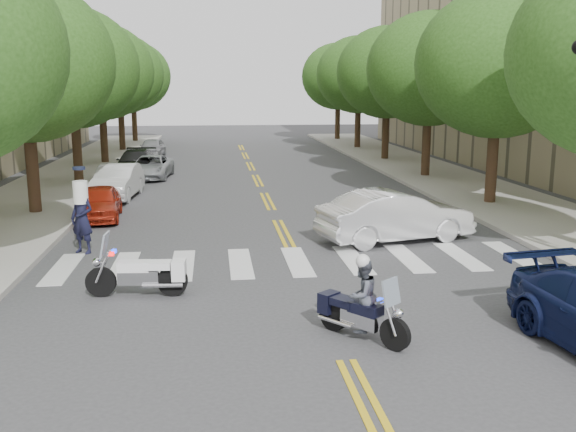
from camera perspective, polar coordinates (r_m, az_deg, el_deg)
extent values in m
plane|color=#38383A|center=(11.50, 5.17, -12.69)|extent=(140.00, 140.00, 0.00)
cube|color=#9E9991|center=(33.39, -19.24, 2.85)|extent=(5.00, 60.00, 0.15)
cube|color=#9E9991|center=(34.64, 13.17, 3.47)|extent=(5.00, 60.00, 0.15)
cylinder|color=#382316|center=(25.32, -21.75, 3.75)|extent=(0.44, 0.44, 3.32)
ellipsoid|color=#244B15|center=(25.15, -22.42, 12.59)|extent=(6.40, 6.40, 5.76)
cylinder|color=#382316|center=(33.06, -18.24, 5.61)|extent=(0.44, 0.44, 3.32)
ellipsoid|color=#244B15|center=(32.94, -18.67, 12.37)|extent=(6.40, 6.40, 5.76)
cylinder|color=#382316|center=(40.91, -16.05, 6.75)|extent=(0.44, 0.44, 3.32)
ellipsoid|color=#244B15|center=(40.80, -16.36, 12.21)|extent=(6.40, 6.40, 5.76)
cylinder|color=#382316|center=(48.80, -14.56, 7.51)|extent=(0.44, 0.44, 3.32)
ellipsoid|color=#244B15|center=(48.72, -14.80, 12.09)|extent=(6.40, 6.40, 5.76)
cylinder|color=#382316|center=(56.73, -13.49, 8.06)|extent=(0.44, 0.44, 3.32)
ellipsoid|color=#244B15|center=(56.65, -13.67, 12.00)|extent=(6.40, 6.40, 5.76)
cylinder|color=#382316|center=(26.82, 17.67, 4.41)|extent=(0.44, 0.44, 3.32)
ellipsoid|color=#244B15|center=(26.66, 18.19, 12.76)|extent=(6.40, 6.40, 5.76)
cylinder|color=#382316|center=(34.23, 12.18, 6.10)|extent=(0.44, 0.44, 3.32)
ellipsoid|color=#244B15|center=(34.10, 12.46, 12.64)|extent=(6.40, 6.40, 5.76)
cylinder|color=#382316|center=(41.85, 8.65, 7.16)|extent=(0.44, 0.44, 3.32)
ellipsoid|color=#244B15|center=(41.75, 8.82, 12.50)|extent=(6.40, 6.40, 5.76)
cylinder|color=#382316|center=(49.60, 6.21, 7.87)|extent=(0.44, 0.44, 3.32)
ellipsoid|color=#244B15|center=(49.51, 6.31, 12.38)|extent=(6.40, 6.40, 5.76)
cylinder|color=#382316|center=(57.41, 4.42, 8.38)|extent=(0.44, 0.44, 3.32)
ellipsoid|color=#244B15|center=(57.34, 4.48, 12.27)|extent=(6.40, 6.40, 5.76)
cylinder|color=black|center=(11.91, 9.50, -10.34)|extent=(0.48, 0.55, 0.61)
cylinder|color=black|center=(12.72, 4.11, -8.77)|extent=(0.51, 0.57, 0.61)
cube|color=silver|center=(12.29, 6.55, -9.06)|extent=(0.73, 0.81, 0.29)
cube|color=black|center=(12.16, 6.91, -8.17)|extent=(0.65, 0.69, 0.20)
cube|color=black|center=(12.44, 5.09, -7.59)|extent=(0.59, 0.61, 0.14)
cube|color=black|center=(12.72, 3.65, -7.65)|extent=(0.48, 0.46, 0.40)
cube|color=#8C99A5|center=(11.71, 9.15, -6.69)|extent=(0.43, 0.39, 0.49)
cube|color=red|center=(11.93, 8.82, -7.16)|extent=(0.13, 0.13, 0.07)
cube|color=#0C26E5|center=(11.76, 8.21, -7.41)|extent=(0.13, 0.13, 0.07)
imported|color=#474C56|center=(12.14, 6.60, -7.01)|extent=(0.87, 0.85, 1.41)
sphere|color=silver|center=(11.95, 6.67, -4.01)|extent=(0.27, 0.27, 0.27)
cylinder|color=black|center=(15.21, -16.29, -5.65)|extent=(0.70, 0.19, 0.69)
cylinder|color=black|center=(14.91, -10.22, -5.71)|extent=(0.70, 0.23, 0.69)
cube|color=silver|center=(15.00, -13.11, -5.28)|extent=(0.93, 0.39, 0.32)
cube|color=white|center=(14.95, -13.54, -4.35)|extent=(0.73, 0.41, 0.22)
cube|color=white|center=(14.85, -11.43, -4.28)|extent=(0.58, 0.44, 0.16)
cube|color=white|center=(14.82, -9.67, -4.74)|extent=(0.33, 0.46, 0.45)
cube|color=#8C99A5|center=(14.96, -15.99, -2.47)|extent=(0.19, 0.51, 0.55)
cube|color=red|center=(14.85, -15.41, -3.27)|extent=(0.11, 0.11, 0.08)
cube|color=#0C26E5|center=(15.07, -15.21, -3.03)|extent=(0.11, 0.11, 0.08)
imported|color=black|center=(19.16, -17.83, -0.22)|extent=(0.87, 0.79, 2.01)
imported|color=silver|center=(19.95, 9.53, 0.00)|extent=(5.08, 2.85, 1.59)
imported|color=#A52411|center=(23.97, -16.40, 1.15)|extent=(1.71, 3.66, 1.21)
imported|color=silver|center=(28.27, -14.94, 2.97)|extent=(1.89, 4.49, 1.44)
imported|color=gray|center=(34.16, -12.11, 4.29)|extent=(2.32, 4.40, 1.18)
imported|color=black|center=(35.23, -13.35, 4.60)|extent=(2.08, 4.79, 1.37)
imported|color=gray|center=(44.63, -11.98, 5.97)|extent=(1.79, 3.83, 1.27)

